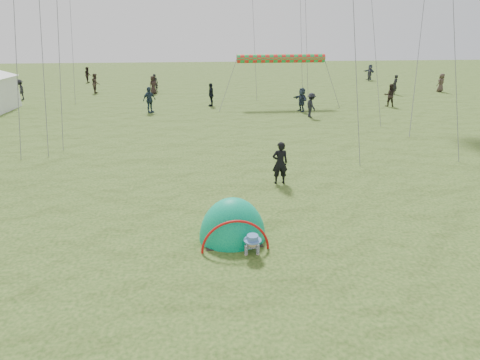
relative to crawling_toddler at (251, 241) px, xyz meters
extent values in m
plane|color=#1F3E11|center=(0.19, -0.45, -0.31)|extent=(140.00, 140.00, 0.00)
ellipsoid|color=#00765D|center=(-0.41, 0.75, -0.31)|extent=(1.84, 1.52, 2.35)
imported|color=black|center=(1.72, 4.54, 0.49)|extent=(0.58, 0.38, 1.60)
imported|color=black|center=(-5.10, 29.23, 0.52)|extent=(0.63, 0.44, 1.66)
imported|color=black|center=(-13.33, 37.45, 0.55)|extent=(0.86, 0.99, 1.71)
imported|color=black|center=(-15.83, 25.67, 0.53)|extent=(0.98, 1.24, 1.68)
imported|color=#41332C|center=(22.04, 25.89, 0.54)|extent=(0.98, 0.82, 1.71)
imported|color=#263143|center=(6.23, 18.03, 0.52)|extent=(0.95, 1.62, 1.66)
imported|color=#25252A|center=(19.05, 34.98, 0.49)|extent=(0.58, 0.69, 1.60)
imported|color=black|center=(13.43, 19.17, 0.53)|extent=(0.94, 0.80, 1.68)
imported|color=black|center=(-0.09, 20.85, 0.56)|extent=(0.62, 1.08, 1.73)
imported|color=black|center=(6.31, 15.94, 0.49)|extent=(0.73, 1.10, 1.60)
imported|color=black|center=(-5.10, 27.73, 0.50)|extent=(0.94, 0.89, 1.62)
imported|color=#242B3D|center=(19.64, 36.25, 0.59)|extent=(1.02, 1.75, 1.79)
imported|color=black|center=(16.86, 24.89, 0.56)|extent=(0.47, 0.67, 1.74)
imported|color=#3C2F29|center=(-10.47, 28.89, 0.58)|extent=(0.80, 0.96, 1.78)
imported|color=#253646|center=(-4.49, 18.71, 0.59)|extent=(1.06, 1.05, 1.80)
cylinder|color=red|center=(5.18, 20.52, 3.19)|extent=(6.63, 0.64, 0.64)
camera|label=1|loc=(-1.25, -8.18, 4.91)|focal=28.00mm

